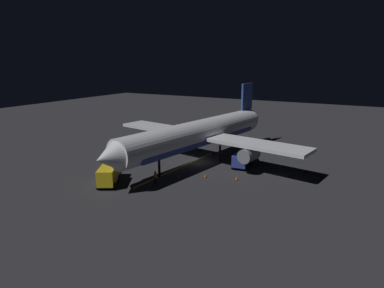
# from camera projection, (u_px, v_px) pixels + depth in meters

# --- Properties ---
(ground_plane) EXTENTS (180.00, 180.00, 0.20)m
(ground_plane) POSITION_uv_depth(u_px,v_px,m) (198.00, 163.00, 53.43)
(ground_plane) COLOR #28282C
(apron_guide_stripe) EXTENTS (1.96, 20.21, 0.01)m
(apron_guide_stripe) POSITION_uv_depth(u_px,v_px,m) (179.00, 168.00, 50.56)
(apron_guide_stripe) COLOR gold
(apron_guide_stripe) RESTS_ON ground_plane
(airliner) EXTENTS (35.14, 39.87, 11.89)m
(airliner) POSITION_uv_depth(u_px,v_px,m) (200.00, 134.00, 52.73)
(airliner) COLOR white
(airliner) RESTS_ON ground_plane
(baggage_truck) EXTENTS (4.69, 6.17, 2.50)m
(baggage_truck) POSITION_uv_depth(u_px,v_px,m) (109.00, 175.00, 43.70)
(baggage_truck) COLOR gold
(baggage_truck) RESTS_ON ground_plane
(catering_truck) EXTENTS (2.89, 6.55, 2.21)m
(catering_truck) POSITION_uv_depth(u_px,v_px,m) (243.00, 158.00, 51.39)
(catering_truck) COLOR navy
(catering_truck) RESTS_ON ground_plane
(ground_crew_worker) EXTENTS (0.40, 0.40, 1.74)m
(ground_crew_worker) POSITION_uv_depth(u_px,v_px,m) (155.00, 177.00, 43.97)
(ground_crew_worker) COLOR black
(ground_crew_worker) RESTS_ON ground_plane
(traffic_cone_near_left) EXTENTS (0.50, 0.50, 0.55)m
(traffic_cone_near_left) POSITION_uv_depth(u_px,v_px,m) (205.00, 176.00, 46.38)
(traffic_cone_near_left) COLOR #EA590F
(traffic_cone_near_left) RESTS_ON ground_plane
(traffic_cone_near_right) EXTENTS (0.50, 0.50, 0.55)m
(traffic_cone_near_right) POSITION_uv_depth(u_px,v_px,m) (151.00, 159.00, 54.18)
(traffic_cone_near_right) COLOR #EA590F
(traffic_cone_near_right) RESTS_ON ground_plane
(traffic_cone_under_wing) EXTENTS (0.50, 0.50, 0.55)m
(traffic_cone_under_wing) POSITION_uv_depth(u_px,v_px,m) (179.00, 177.00, 45.67)
(traffic_cone_under_wing) COLOR #EA590F
(traffic_cone_under_wing) RESTS_ON ground_plane
(traffic_cone_far) EXTENTS (0.50, 0.50, 0.55)m
(traffic_cone_far) POSITION_uv_depth(u_px,v_px,m) (236.00, 178.00, 45.31)
(traffic_cone_far) COLOR #EA590F
(traffic_cone_far) RESTS_ON ground_plane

